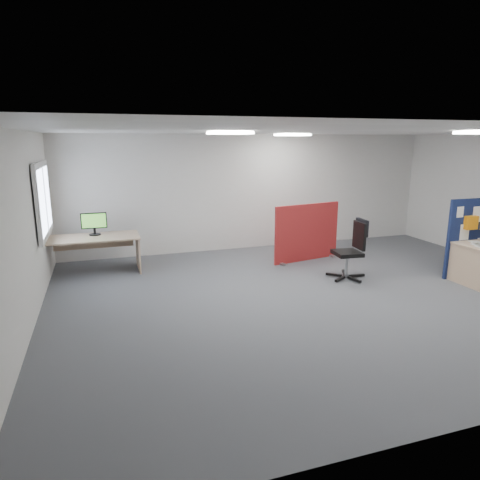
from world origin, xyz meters
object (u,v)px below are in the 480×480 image
object	(u,v)px
monitor_second	(94,223)
office_chair	(353,246)
red_divider	(307,233)
second_desk	(94,245)

from	to	relation	value
monitor_second	office_chair	xyz separation A→B (m)	(4.60, -2.03, -0.34)
red_divider	second_desk	world-z (taller)	red_divider
monitor_second	red_divider	bearing A→B (deg)	-8.33
second_desk	monitor_second	size ratio (longest dim) A/B	3.52
red_divider	monitor_second	world-z (taller)	red_divider
red_divider	monitor_second	size ratio (longest dim) A/B	3.31
office_chair	red_divider	bearing A→B (deg)	106.16
red_divider	office_chair	distance (m)	1.42
monitor_second	office_chair	world-z (taller)	monitor_second
second_desk	red_divider	bearing A→B (deg)	-6.71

